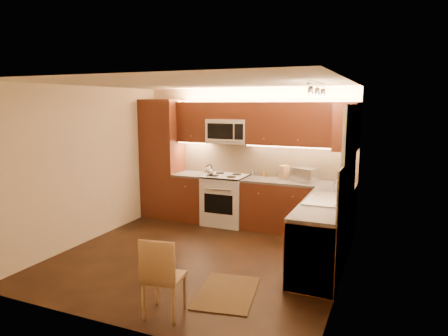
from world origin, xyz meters
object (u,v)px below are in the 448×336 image
at_px(stove, 225,200).
at_px(knife_block, 284,172).
at_px(kettle, 209,170).
at_px(toaster_oven, 305,175).
at_px(sink, 326,194).
at_px(dining_chair, 164,275).
at_px(microwave, 228,131).
at_px(soap_bottle, 347,187).

height_order(stove, knife_block, knife_block).
height_order(kettle, toaster_oven, toaster_oven).
bearing_deg(stove, toaster_oven, 3.48).
xyz_separation_m(stove, toaster_oven, (1.45, 0.09, 0.56)).
distance_m(sink, knife_block, 1.59).
distance_m(sink, toaster_oven, 1.33).
distance_m(knife_block, dining_chair, 3.50).
xyz_separation_m(sink, kettle, (-2.26, 0.97, 0.05)).
bearing_deg(knife_block, kettle, -144.11).
height_order(stove, microwave, microwave).
bearing_deg(toaster_oven, kettle, -151.89).
height_order(stove, dining_chair, stove).
distance_m(stove, toaster_oven, 1.55).
bearing_deg(sink, dining_chair, -121.67).
relative_size(stove, soap_bottle, 4.24).
height_order(sink, kettle, kettle).
xyz_separation_m(stove, sink, (2.00, -1.12, 0.52)).
bearing_deg(sink, toaster_oven, 114.46).
relative_size(kettle, soap_bottle, 0.97).
bearing_deg(dining_chair, sink, 49.48).
distance_m(knife_block, soap_bottle, 1.42).
bearing_deg(toaster_oven, microwave, -161.71).
height_order(knife_block, dining_chair, knife_block).
bearing_deg(dining_chair, stove, 92.80).
bearing_deg(microwave, toaster_oven, -1.86).
bearing_deg(stove, soap_bottle, -16.40).
bearing_deg(dining_chair, microwave, 92.35).
relative_size(microwave, dining_chair, 0.87).
bearing_deg(microwave, kettle, -132.27).
bearing_deg(microwave, stove, -90.00).
distance_m(sink, soap_bottle, 0.52).
xyz_separation_m(microwave, dining_chair, (0.67, -3.41, -1.28)).
height_order(kettle, dining_chair, kettle).
distance_m(microwave, dining_chair, 3.70).
bearing_deg(stove, kettle, -149.85).
height_order(microwave, knife_block, microwave).
bearing_deg(kettle, toaster_oven, 29.98).
xyz_separation_m(toaster_oven, soap_bottle, (0.78, -0.74, -0.01)).
height_order(kettle, knife_block, knife_block).
bearing_deg(knife_block, soap_bottle, -12.31).
relative_size(stove, kettle, 4.38).
relative_size(kettle, toaster_oven, 0.53).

